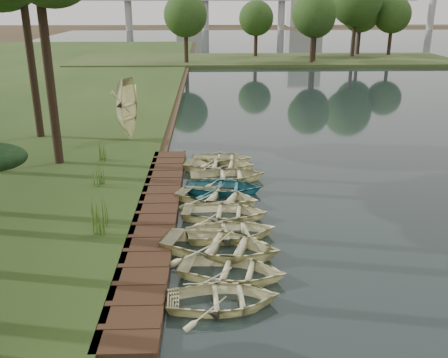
{
  "coord_description": "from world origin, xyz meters",
  "views": [
    {
      "loc": [
        0.41,
        -17.39,
        7.92
      ],
      "look_at": [
        0.99,
        0.35,
        1.49
      ],
      "focal_mm": 40.0,
      "sensor_mm": 36.0,
      "label": 1
    }
  ],
  "objects_px": {
    "boardwalk": "(156,216)",
    "rowboat_0": "(223,296)",
    "stored_rowboat": "(130,133)",
    "rowboat_1": "(232,268)",
    "rowboat_2": "(221,243)"
  },
  "relations": [
    {
      "from": "boardwalk",
      "to": "rowboat_0",
      "type": "height_order",
      "value": "rowboat_0"
    },
    {
      "from": "boardwalk",
      "to": "stored_rowboat",
      "type": "height_order",
      "value": "stored_rowboat"
    },
    {
      "from": "boardwalk",
      "to": "rowboat_1",
      "type": "bearing_deg",
      "value": -58.57
    },
    {
      "from": "boardwalk",
      "to": "rowboat_2",
      "type": "distance_m",
      "value": 3.78
    },
    {
      "from": "rowboat_0",
      "to": "rowboat_1",
      "type": "bearing_deg",
      "value": -14.8
    },
    {
      "from": "boardwalk",
      "to": "rowboat_2",
      "type": "bearing_deg",
      "value": -50.76
    },
    {
      "from": "rowboat_2",
      "to": "stored_rowboat",
      "type": "xyz_separation_m",
      "value": [
        -4.88,
        13.51,
        0.21
      ]
    },
    {
      "from": "boardwalk",
      "to": "rowboat_0",
      "type": "distance_m",
      "value": 6.3
    },
    {
      "from": "rowboat_0",
      "to": "rowboat_2",
      "type": "xyz_separation_m",
      "value": [
        0.02,
        2.92,
        0.09
      ]
    },
    {
      "from": "boardwalk",
      "to": "rowboat_2",
      "type": "height_order",
      "value": "rowboat_2"
    },
    {
      "from": "rowboat_2",
      "to": "rowboat_0",
      "type": "bearing_deg",
      "value": -162.59
    },
    {
      "from": "rowboat_0",
      "to": "rowboat_1",
      "type": "relative_size",
      "value": 0.96
    },
    {
      "from": "rowboat_2",
      "to": "stored_rowboat",
      "type": "bearing_deg",
      "value": 37.7
    },
    {
      "from": "rowboat_0",
      "to": "rowboat_2",
      "type": "relative_size",
      "value": 0.79
    },
    {
      "from": "boardwalk",
      "to": "rowboat_1",
      "type": "xyz_separation_m",
      "value": [
        2.68,
        -4.39,
        0.24
      ]
    }
  ]
}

